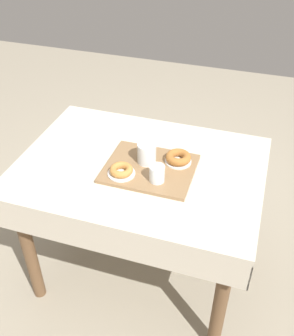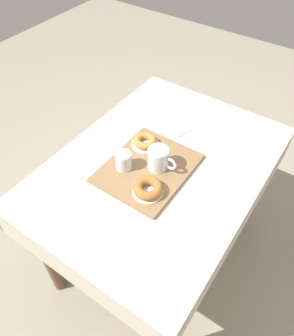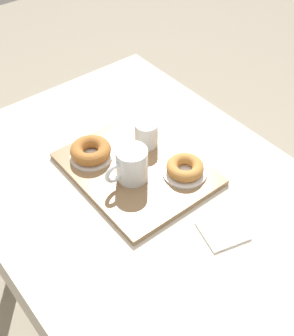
{
  "view_description": "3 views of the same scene",
  "coord_description": "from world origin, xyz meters",
  "views": [
    {
      "loc": [
        -0.49,
        1.41,
        1.89
      ],
      "look_at": [
        -0.06,
        0.08,
        0.82
      ],
      "focal_mm": 42.55,
      "sensor_mm": 36.0,
      "label": 1
    },
    {
      "loc": [
        -0.84,
        -0.51,
        1.79
      ],
      "look_at": [
        -0.09,
        0.01,
        0.81
      ],
      "focal_mm": 34.86,
      "sensor_mm": 36.0,
      "label": 2
    },
    {
      "loc": [
        0.66,
        -0.51,
        1.66
      ],
      "look_at": [
        -0.03,
        0.04,
        0.79
      ],
      "focal_mm": 47.01,
      "sensor_mm": 36.0,
      "label": 3
    }
  ],
  "objects": [
    {
      "name": "water_glass_near",
      "position": [
        -0.11,
        0.11,
        0.82
      ],
      "size": [
        0.07,
        0.07,
        0.08
      ],
      "color": "white",
      "rests_on": "serving_tray"
    },
    {
      "name": "tea_mug_left",
      "position": [
        -0.03,
        -0.01,
        0.83
      ],
      "size": [
        0.09,
        0.13,
        0.1
      ],
      "color": "white",
      "rests_on": "serving_tray"
    },
    {
      "name": "paper_napkin",
      "position": [
        0.25,
        0.06,
        0.77
      ],
      "size": [
        0.13,
        0.13,
        0.01
      ],
      "primitive_type": "cube",
      "rotation": [
        0.0,
        0.0,
        -0.27
      ],
      "color": "white",
      "rests_on": "dining_table"
    },
    {
      "name": "donut_plate_left",
      "position": [
        -0.17,
        -0.06,
        0.79
      ],
      "size": [
        0.12,
        0.12,
        0.01
      ],
      "primitive_type": "cylinder",
      "color": "white",
      "rests_on": "serving_tray"
    },
    {
      "name": "ground_plane",
      "position": [
        0.0,
        0.0,
        0.0
      ],
      "size": [
        6.0,
        6.0,
        0.0
      ],
      "primitive_type": "plane",
      "color": "gray"
    },
    {
      "name": "dining_table",
      "position": [
        0.0,
        0.0,
        0.64
      ],
      "size": [
        1.15,
        0.84,
        0.76
      ],
      "color": "beige",
      "rests_on": "ground"
    },
    {
      "name": "sugar_donut_left",
      "position": [
        -0.17,
        -0.06,
        0.81
      ],
      "size": [
        0.12,
        0.12,
        0.04
      ],
      "primitive_type": "torus",
      "color": "#A3662D",
      "rests_on": "donut_plate_left"
    },
    {
      "name": "serving_tray",
      "position": [
        -0.06,
        0.02,
        0.77
      ],
      "size": [
        0.41,
        0.33,
        0.02
      ],
      "primitive_type": "cube",
      "color": "olive",
      "rests_on": "dining_table"
    },
    {
      "name": "donut_plate_right",
      "position": [
        0.05,
        0.11,
        0.79
      ],
      "size": [
        0.12,
        0.12,
        0.01
      ],
      "primitive_type": "cylinder",
      "color": "white",
      "rests_on": "serving_tray"
    },
    {
      "name": "sugar_donut_right",
      "position": [
        0.05,
        0.11,
        0.8
      ],
      "size": [
        0.11,
        0.11,
        0.03
      ],
      "primitive_type": "torus",
      "color": "#BC7F3D",
      "rests_on": "donut_plate_right"
    }
  ]
}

